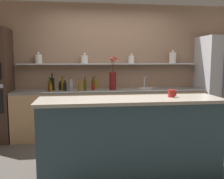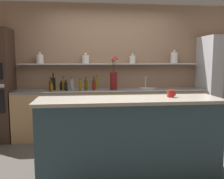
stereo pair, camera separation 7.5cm
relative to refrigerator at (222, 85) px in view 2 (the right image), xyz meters
The scene contains 20 objects.
ground_plane 2.68m from the refrigerator, 151.30° to the right, with size 12.00×12.00×0.00m, color #4C4742.
back_wall_unit 2.25m from the refrigerator, 169.73° to the left, with size 5.20×0.28×2.60m.
back_counter_unit 2.30m from the refrigerator, behind, with size 3.63×0.62×0.92m.
island_counter 2.80m from the refrigerator, 142.51° to the right, with size 2.32×0.61×1.02m.
refrigerator is the anchor object (origin of this frame).
flower_vase 2.20m from the refrigerator, behind, with size 0.16×0.16×0.64m.
sink_fixture 1.53m from the refrigerator, behind, with size 0.32×0.32×0.25m.
bottle_wine_0 3.33m from the refrigerator, behind, with size 0.08×0.08×0.33m.
bottle_oil_1 2.83m from the refrigerator, behind, with size 0.05×0.05×0.23m.
bottle_spirit_2 2.98m from the refrigerator, behind, with size 0.07×0.07×0.24m.
bottle_oil_3 2.52m from the refrigerator, behind, with size 0.06×0.06×0.26m.
bottle_sauce_4 3.19m from the refrigerator, behind, with size 0.06×0.06×0.17m.
bottle_sauce_5 3.35m from the refrigerator, behind, with size 0.05×0.05×0.16m.
bottle_sauce_6 2.56m from the refrigerator, behind, with size 0.05×0.05×0.17m.
bottle_oil_7 2.72m from the refrigerator, behind, with size 0.06×0.06×0.25m.
bottle_oil_8 2.57m from the refrigerator, behind, with size 0.06×0.06×0.24m.
bottle_sauce_9 3.09m from the refrigerator, behind, with size 0.06×0.06×0.20m.
bottle_oil_10 3.37m from the refrigerator, behind, with size 0.07×0.07×0.25m.
bottle_oil_11 3.14m from the refrigerator, behind, with size 0.06×0.06×0.25m.
coffee_mug 2.33m from the refrigerator, 135.05° to the right, with size 0.11×0.09×0.09m.
Camera 2 is at (-0.56, -3.51, 1.52)m, focal length 40.00 mm.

